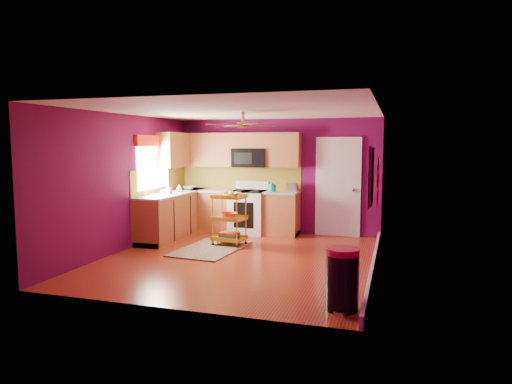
% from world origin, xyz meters
% --- Properties ---
extents(ground, '(5.00, 5.00, 0.00)m').
position_xyz_m(ground, '(0.00, 0.00, 0.00)').
color(ground, maroon).
rests_on(ground, ground).
extents(room_envelope, '(4.54, 5.04, 2.52)m').
position_xyz_m(room_envelope, '(0.03, 0.00, 1.63)').
color(room_envelope, '#5E0A43').
rests_on(room_envelope, ground).
extents(lower_cabinets, '(2.81, 2.31, 0.94)m').
position_xyz_m(lower_cabinets, '(-1.35, 1.82, 0.43)').
color(lower_cabinets, brown).
rests_on(lower_cabinets, ground).
extents(electric_range, '(0.76, 0.66, 1.13)m').
position_xyz_m(electric_range, '(-0.55, 2.17, 0.48)').
color(electric_range, white).
rests_on(electric_range, ground).
extents(upper_cabinetry, '(2.80, 2.30, 1.26)m').
position_xyz_m(upper_cabinetry, '(-1.24, 2.17, 1.80)').
color(upper_cabinetry, brown).
rests_on(upper_cabinetry, ground).
extents(left_window, '(0.08, 1.35, 1.08)m').
position_xyz_m(left_window, '(-2.22, 1.05, 1.74)').
color(left_window, white).
rests_on(left_window, ground).
extents(panel_door, '(0.95, 0.11, 2.15)m').
position_xyz_m(panel_door, '(1.35, 2.47, 1.02)').
color(panel_door, white).
rests_on(panel_door, ground).
extents(right_wall_art, '(0.04, 2.74, 1.04)m').
position_xyz_m(right_wall_art, '(2.23, -0.34, 1.44)').
color(right_wall_art, black).
rests_on(right_wall_art, ground).
extents(ceiling_fan, '(1.01, 1.01, 0.26)m').
position_xyz_m(ceiling_fan, '(0.00, 0.20, 2.29)').
color(ceiling_fan, '#BF8C3F').
rests_on(ceiling_fan, ground).
extents(shag_rug, '(1.12, 1.71, 0.02)m').
position_xyz_m(shag_rug, '(-0.74, 0.49, 0.01)').
color(shag_rug, black).
rests_on(shag_rug, ground).
extents(rolling_cart, '(0.65, 0.51, 1.07)m').
position_xyz_m(rolling_cart, '(-0.52, 0.90, 0.55)').
color(rolling_cart, gold).
rests_on(rolling_cart, ground).
extents(trash_can, '(0.51, 0.51, 0.74)m').
position_xyz_m(trash_can, '(1.96, -1.93, 0.37)').
color(trash_can, black).
rests_on(trash_can, ground).
extents(teal_kettle, '(0.18, 0.18, 0.21)m').
position_xyz_m(teal_kettle, '(-0.03, 2.18, 1.02)').
color(teal_kettle, teal).
rests_on(teal_kettle, lower_cabinets).
extents(toaster, '(0.22, 0.15, 0.18)m').
position_xyz_m(toaster, '(0.40, 2.28, 1.03)').
color(toaster, beige).
rests_on(toaster, lower_cabinets).
extents(soap_bottle_a, '(0.09, 0.10, 0.21)m').
position_xyz_m(soap_bottle_a, '(-1.88, 1.04, 1.04)').
color(soap_bottle_a, '#EA3F72').
rests_on(soap_bottle_a, lower_cabinets).
extents(soap_bottle_b, '(0.13, 0.13, 0.16)m').
position_xyz_m(soap_bottle_b, '(-1.87, 1.49, 1.02)').
color(soap_bottle_b, white).
rests_on(soap_bottle_b, lower_cabinets).
extents(counter_dish, '(0.29, 0.29, 0.07)m').
position_xyz_m(counter_dish, '(-1.91, 2.09, 0.98)').
color(counter_dish, white).
rests_on(counter_dish, lower_cabinets).
extents(counter_cup, '(0.12, 0.12, 0.10)m').
position_xyz_m(counter_cup, '(-2.00, 1.03, 0.99)').
color(counter_cup, white).
rests_on(counter_cup, lower_cabinets).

